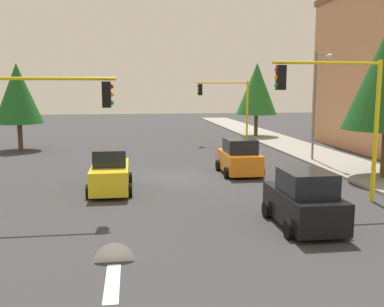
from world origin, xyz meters
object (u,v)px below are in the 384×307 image
(tree_opposite_side, at_px, (18,94))
(car_orange, at_px, (239,158))
(traffic_signal_far_left, at_px, (226,99))
(car_yellow, at_px, (110,172))
(traffic_signal_near_left, at_px, (337,103))
(car_black, at_px, (304,201))
(traffic_signal_near_right, at_px, (44,116))
(tree_roadside_far, at_px, (257,89))
(street_lamp_curbside, at_px, (317,94))

(tree_opposite_side, xyz_separation_m, car_orange, (11.47, 14.41, -3.44))
(traffic_signal_far_left, xyz_separation_m, car_yellow, (16.52, -9.13, -2.91))
(traffic_signal_near_left, distance_m, car_black, 4.91)
(traffic_signal_near_right, relative_size, car_yellow, 1.29)
(tree_roadside_far, bearing_deg, car_black, -12.98)
(tree_roadside_far, bearing_deg, tree_opposite_side, -73.69)
(tree_opposite_side, relative_size, car_yellow, 1.64)
(street_lamp_curbside, bearing_deg, car_black, -25.35)
(car_orange, bearing_deg, car_black, -0.54)
(traffic_signal_far_left, distance_m, car_yellow, 19.10)
(car_black, bearing_deg, tree_opposite_side, -145.45)
(traffic_signal_far_left, bearing_deg, car_orange, -9.43)
(traffic_signal_near_left, height_order, tree_roadside_far, tree_roadside_far)
(tree_opposite_side, bearing_deg, traffic_signal_near_left, 42.90)
(traffic_signal_near_right, relative_size, traffic_signal_near_left, 0.89)
(car_black, bearing_deg, traffic_signal_near_left, 139.36)
(car_orange, relative_size, car_yellow, 0.90)
(tree_opposite_side, height_order, car_yellow, tree_opposite_side)
(traffic_signal_near_right, bearing_deg, car_orange, 125.85)
(traffic_signal_near_left, bearing_deg, tree_opposite_side, -137.10)
(car_orange, bearing_deg, tree_roadside_far, 160.78)
(car_yellow, bearing_deg, tree_roadside_far, 147.67)
(traffic_signal_near_left, bearing_deg, car_black, -40.64)
(traffic_signal_near_left, height_order, traffic_signal_far_left, traffic_signal_near_left)
(tree_opposite_side, xyz_separation_m, car_black, (20.80, 14.32, -3.44))
(traffic_signal_near_left, bearing_deg, street_lamp_curbside, 160.12)
(car_yellow, bearing_deg, traffic_signal_near_right, -31.53)
(car_yellow, bearing_deg, car_black, 47.28)
(car_orange, bearing_deg, traffic_signal_far_left, 170.57)
(tree_roadside_far, height_order, car_yellow, tree_roadside_far)
(car_yellow, distance_m, car_black, 9.26)
(traffic_signal_near_right, height_order, tree_roadside_far, tree_roadside_far)
(traffic_signal_far_left, bearing_deg, traffic_signal_near_left, 0.22)
(traffic_signal_near_right, xyz_separation_m, traffic_signal_near_left, (0.00, 11.35, 0.43))
(traffic_signal_near_left, height_order, car_black, traffic_signal_near_left)
(traffic_signal_far_left, bearing_deg, tree_opposite_side, -83.15)
(street_lamp_curbside, xyz_separation_m, tree_roadside_far, (-14.39, 0.30, 0.34))
(traffic_signal_near_right, relative_size, car_black, 1.43)
(street_lamp_curbside, distance_m, car_yellow, 14.50)
(car_black, bearing_deg, street_lamp_curbside, 154.65)
(tree_roadside_far, xyz_separation_m, car_orange, (17.47, -6.09, -3.79))
(traffic_signal_far_left, distance_m, car_black, 23.10)
(traffic_signal_near_left, relative_size, traffic_signal_far_left, 1.09)
(street_lamp_curbside, bearing_deg, car_yellow, -64.22)
(tree_roadside_far, distance_m, car_yellow, 24.57)
(car_orange, xyz_separation_m, car_yellow, (3.04, -6.89, 0.00))
(car_black, bearing_deg, traffic_signal_near_right, -107.39)
(traffic_signal_near_left, relative_size, car_black, 1.61)
(street_lamp_curbside, relative_size, tree_opposite_side, 1.06)
(tree_opposite_side, height_order, car_black, tree_opposite_side)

